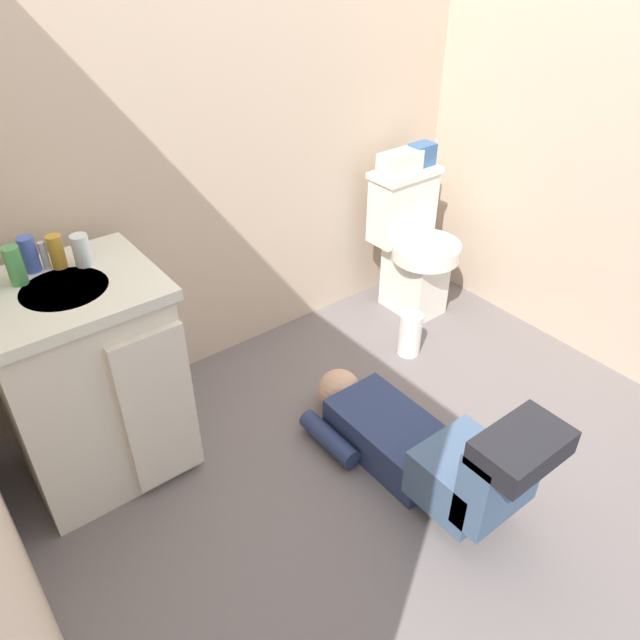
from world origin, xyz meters
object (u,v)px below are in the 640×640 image
(toilet, at_px, (412,245))
(bottle_clear, at_px, (82,250))
(paper_towel_roll, at_px, (410,334))
(tissue_box, at_px, (400,162))
(faucet, at_px, (44,256))
(bottle_amber, at_px, (57,252))
(vanity_cabinet, at_px, (90,380))
(bottle_blue, at_px, (29,254))
(bottle_green, at_px, (15,266))
(person_plumber, at_px, (425,447))
(toiletry_bag, at_px, (422,155))

(toilet, distance_m, bottle_clear, 1.71)
(toilet, xyz_separation_m, paper_towel_roll, (-0.30, -0.32, -0.26))
(toilet, height_order, tissue_box, tissue_box)
(toilet, bearing_deg, faucet, 178.54)
(bottle_amber, relative_size, bottle_clear, 1.05)
(vanity_cabinet, height_order, bottle_blue, bottle_blue)
(bottle_green, relative_size, paper_towel_roll, 0.59)
(person_plumber, xyz_separation_m, toiletry_bag, (0.93, 1.02, 0.63))
(bottle_amber, bearing_deg, toiletry_bag, 1.91)
(toilet, bearing_deg, bottle_green, 179.94)
(tissue_box, xyz_separation_m, bottle_amber, (-1.66, -0.06, 0.08))
(bottle_clear, height_order, paper_towel_roll, bottle_clear)
(paper_towel_roll, bearing_deg, faucet, 165.84)
(toiletry_bag, distance_m, paper_towel_roll, 0.90)
(person_plumber, bearing_deg, bottle_blue, 134.11)
(bottle_blue, distance_m, bottle_clear, 0.17)
(bottle_green, xyz_separation_m, bottle_amber, (0.14, 0.03, -0.01))
(faucet, xyz_separation_m, bottle_green, (-0.10, -0.04, 0.02))
(tissue_box, relative_size, bottle_blue, 1.78)
(faucet, bearing_deg, tissue_box, 1.55)
(bottle_green, distance_m, bottle_blue, 0.08)
(toiletry_bag, bearing_deg, bottle_clear, -176.85)
(tissue_box, distance_m, bottle_clear, 1.59)
(faucet, relative_size, person_plumber, 0.09)
(bottle_green, height_order, bottle_clear, bottle_green)
(faucet, relative_size, tissue_box, 0.45)
(bottle_blue, height_order, paper_towel_roll, bottle_blue)
(faucet, distance_m, tissue_box, 1.70)
(bottle_clear, distance_m, paper_towel_roll, 1.57)
(vanity_cabinet, distance_m, person_plumber, 1.25)
(person_plumber, distance_m, bottle_blue, 1.54)
(faucet, xyz_separation_m, bottle_clear, (0.11, -0.05, 0.01))
(vanity_cabinet, bearing_deg, bottle_blue, 105.59)
(vanity_cabinet, height_order, tissue_box, tissue_box)
(bottle_blue, distance_m, paper_towel_roll, 1.71)
(person_plumber, relative_size, bottle_clear, 9.57)
(bottle_blue, bearing_deg, bottle_amber, -20.62)
(vanity_cabinet, distance_m, paper_towel_roll, 1.49)
(tissue_box, distance_m, toiletry_bag, 0.15)
(vanity_cabinet, xyz_separation_m, person_plumber, (0.91, -0.82, -0.24))
(tissue_box, bearing_deg, faucet, -178.45)
(toilet, xyz_separation_m, person_plumber, (-0.83, -0.93, -0.19))
(person_plumber, height_order, toiletry_bag, toiletry_bag)
(faucet, height_order, person_plumber, faucet)
(toilet, xyz_separation_m, vanity_cabinet, (-1.74, -0.10, 0.05))
(tissue_box, height_order, paper_towel_roll, tissue_box)
(bottle_amber, height_order, paper_towel_roll, bottle_amber)
(vanity_cabinet, xyz_separation_m, bottle_green, (-0.11, 0.10, 0.47))
(bottle_green, bearing_deg, toilet, -0.06)
(person_plumber, xyz_separation_m, paper_towel_roll, (0.53, 0.61, -0.06))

